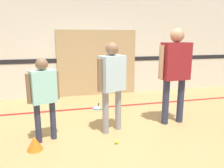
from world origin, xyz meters
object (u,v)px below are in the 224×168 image
at_px(person_student_right, 175,66).
at_px(training_cone, 35,143).
at_px(person_student_left, 43,91).
at_px(tennis_ball_near_instructor, 117,142).
at_px(racket_spare_on_floor, 98,108).
at_px(person_instructor, 112,78).
at_px(tennis_ball_by_spare_racket, 101,108).

relative_size(person_student_right, training_cone, 7.68).
bearing_deg(person_student_left, person_student_right, -16.11).
distance_m(person_student_left, tennis_ball_near_instructor, 1.41).
xyz_separation_m(person_student_right, racket_spare_on_floor, (-1.26, 1.24, -1.12)).
bearing_deg(person_student_right, person_student_left, 1.35).
bearing_deg(person_instructor, training_cone, 171.39).
relative_size(tennis_ball_by_spare_racket, training_cone, 0.28).
bearing_deg(person_instructor, racket_spare_on_floor, 65.34).
xyz_separation_m(person_student_right, tennis_ball_near_instructor, (-1.30, -0.58, -1.10)).
height_order(tennis_ball_by_spare_racket, training_cone, training_cone).
relative_size(person_instructor, tennis_ball_by_spare_racket, 23.98).
relative_size(person_student_left, racket_spare_on_floor, 2.61).
bearing_deg(person_student_left, racket_spare_on_floor, 31.02).
relative_size(person_student_left, person_student_right, 0.74).
height_order(tennis_ball_near_instructor, training_cone, training_cone).
relative_size(racket_spare_on_floor, training_cone, 2.19).
height_order(person_student_left, tennis_ball_near_instructor, person_student_left).
relative_size(person_instructor, person_student_right, 0.87).
relative_size(person_instructor, tennis_ball_near_instructor, 23.98).
distance_m(person_instructor, tennis_ball_by_spare_racket, 1.53).
height_order(racket_spare_on_floor, tennis_ball_by_spare_racket, tennis_ball_by_spare_racket).
bearing_deg(person_student_left, person_instructor, -15.82).
bearing_deg(tennis_ball_near_instructor, racket_spare_on_floor, 88.59).
distance_m(tennis_ball_near_instructor, tennis_ball_by_spare_racket, 1.70).
xyz_separation_m(person_instructor, tennis_ball_near_instructor, (-0.05, -0.49, -0.95)).
relative_size(person_student_left, tennis_ball_by_spare_racket, 20.55).
xyz_separation_m(person_student_left, racket_spare_on_floor, (1.13, 1.42, -0.83)).
relative_size(tennis_ball_near_instructor, training_cone, 0.28).
distance_m(person_instructor, tennis_ball_near_instructor, 1.07).
height_order(person_instructor, training_cone, person_instructor).
bearing_deg(tennis_ball_by_spare_racket, training_cone, -130.22).
bearing_deg(person_student_right, tennis_ball_near_instructor, 21.12).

